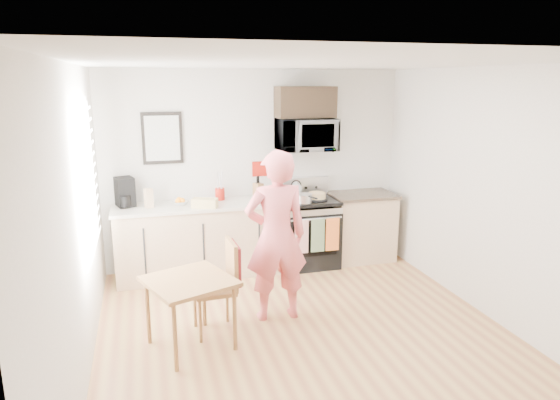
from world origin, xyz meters
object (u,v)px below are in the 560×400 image
object	(u,v)px
range	(307,234)
chair	(227,274)
cake	(317,196)
microwave	(306,135)
person	(276,236)
dining_table	(190,287)

from	to	relation	value
range	chair	bearing A→B (deg)	-131.37
cake	microwave	bearing A→B (deg)	118.38
microwave	person	distance (m)	1.91
chair	cake	bearing A→B (deg)	42.10
microwave	cake	distance (m)	0.82
range	dining_table	world-z (taller)	range
chair	cake	world-z (taller)	cake
dining_table	chair	xyz separation A→B (m)	(0.38, 0.23, 0.00)
microwave	cake	size ratio (longest dim) A/B	2.71
person	dining_table	distance (m)	1.04
dining_table	cake	bearing A→B (deg)	42.51
range	dining_table	xyz separation A→B (m)	(-1.74, -1.77, 0.16)
cake	chair	bearing A→B (deg)	-134.98
chair	person	bearing A→B (deg)	11.73
range	dining_table	distance (m)	2.49
range	cake	bearing A→B (deg)	-39.17
range	cake	world-z (taller)	range
range	person	world-z (taller)	person
person	cake	distance (m)	1.60
dining_table	person	bearing A→B (deg)	21.81
person	dining_table	xyz separation A→B (m)	(-0.93, -0.37, -0.30)
dining_table	cake	world-z (taller)	cake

